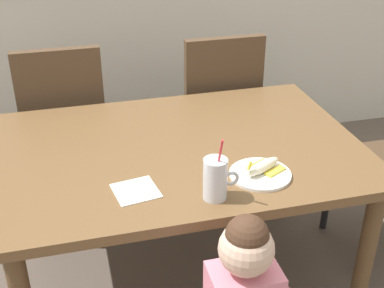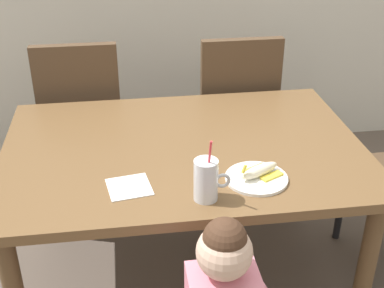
# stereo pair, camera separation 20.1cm
# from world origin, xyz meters

# --- Properties ---
(ground_plane) EXTENTS (24.00, 24.00, 0.00)m
(ground_plane) POSITION_xyz_m (0.00, 0.00, 0.00)
(ground_plane) COLOR brown
(dining_table) EXTENTS (1.47, 1.02, 0.71)m
(dining_table) POSITION_xyz_m (0.00, 0.00, 0.62)
(dining_table) COLOR brown
(dining_table) RESTS_ON ground
(dining_chair_left) EXTENTS (0.44, 0.45, 0.96)m
(dining_chair_left) POSITION_xyz_m (-0.46, 0.74, 0.54)
(dining_chair_left) COLOR #4C3826
(dining_chair_left) RESTS_ON ground
(dining_chair_right) EXTENTS (0.44, 0.44, 0.96)m
(dining_chair_right) POSITION_xyz_m (0.38, 0.71, 0.54)
(dining_chair_right) COLOR #4C3826
(dining_chair_right) RESTS_ON ground
(milk_cup) EXTENTS (0.13, 0.09, 0.25)m
(milk_cup) POSITION_xyz_m (0.03, -0.39, 0.78)
(milk_cup) COLOR silver
(milk_cup) RESTS_ON dining_table
(snack_plate) EXTENTS (0.23, 0.23, 0.01)m
(snack_plate) POSITION_xyz_m (0.23, -0.30, 0.71)
(snack_plate) COLOR white
(snack_plate) RESTS_ON dining_table
(peeled_banana) EXTENTS (0.18, 0.14, 0.07)m
(peeled_banana) POSITION_xyz_m (0.24, -0.29, 0.74)
(peeled_banana) COLOR #F4EAC6
(peeled_banana) RESTS_ON snack_plate
(paper_napkin) EXTENTS (0.17, 0.17, 0.00)m
(paper_napkin) POSITION_xyz_m (-0.23, -0.28, 0.71)
(paper_napkin) COLOR white
(paper_napkin) RESTS_ON dining_table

